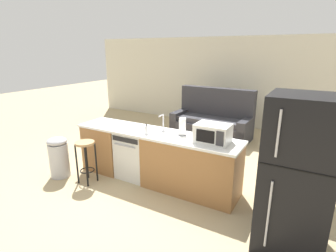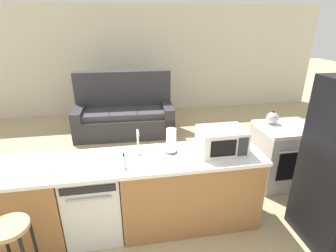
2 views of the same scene
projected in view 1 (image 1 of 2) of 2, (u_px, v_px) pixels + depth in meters
The scene contains 14 objects.
ground_plane at pixel (148, 179), 4.69m from camera, with size 24.00×24.00×0.00m, color tan.
wall_back at pixel (236, 82), 7.68m from camera, with size 10.00×0.06×2.60m.
kitchen_counter at pixel (159, 160), 4.46m from camera, with size 2.94×0.66×0.90m.
dishwasher at pixel (136, 154), 4.69m from camera, with size 0.58×0.61×0.84m.
stove_range at pixel (299, 173), 3.90m from camera, with size 0.76×0.68×0.90m.
refrigerator at pixel (297, 176), 2.86m from camera, with size 0.72×0.73×1.79m.
microwave at pixel (213, 133), 3.84m from camera, with size 0.50×0.37×0.28m.
sink_faucet at pixel (163, 124), 4.35m from camera, with size 0.07×0.18×0.30m.
paper_towel_roll at pixel (182, 127), 4.17m from camera, with size 0.14×0.14×0.28m.
soap_bottle at pixel (146, 130), 4.23m from camera, with size 0.06×0.06×0.18m.
kettle at pixel (293, 135), 3.94m from camera, with size 0.21×0.17×0.19m.
bar_stool at pixel (86, 153), 4.43m from camera, with size 0.32×0.32×0.74m.
trash_bin at pixel (59, 157), 4.69m from camera, with size 0.35×0.35×0.74m.
couch at pixel (213, 122), 6.89m from camera, with size 2.03×0.98×1.27m.
Camera 1 is at (2.42, -3.50, 2.22)m, focal length 28.00 mm.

